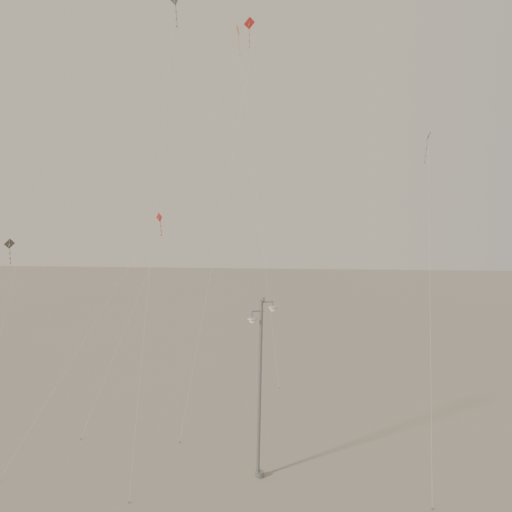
{
  "coord_description": "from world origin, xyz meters",
  "views": [
    {
      "loc": [
        4.47,
        -26.39,
        15.3
      ],
      "look_at": [
        2.3,
        5.0,
        11.49
      ],
      "focal_mm": 40.0,
      "sensor_mm": 36.0,
      "label": 1
    }
  ],
  "objects": [
    {
      "name": "kite_1",
      "position": [
        -2.92,
        6.46,
        20.66
      ],
      "size": [
        1.15,
        9.58,
        26.88
      ],
      "rotation": [
        0.0,
        0.0,
        -0.34
      ],
      "color": "#35312C",
      "rests_on": "ground"
    },
    {
      "name": "ground",
      "position": [
        0.0,
        0.0,
        0.0
      ],
      "size": [
        160.0,
        160.0,
        0.0
      ],
      "primitive_type": "plane",
      "color": "gray",
      "rests_on": "ground"
    },
    {
      "name": "kite_5",
      "position": [
        0.01,
        24.43,
        23.3
      ],
      "size": [
        4.35,
        11.52,
        29.8
      ],
      "rotation": [
        0.0,
        0.0,
        -1.04
      ],
      "color": "#A04F1A",
      "rests_on": "ground"
    },
    {
      "name": "kite_4",
      "position": [
        13.06,
        11.3,
        14.73
      ],
      "size": [
        2.71,
        15.24,
        19.15
      ],
      "rotation": [
        0.0,
        0.0,
        1.9
      ],
      "color": "#35312C",
      "rests_on": "ground"
    },
    {
      "name": "kite_7",
      "position": [
        -1.29,
        17.99,
        22.34
      ],
      "size": [
        9.63,
        15.6,
        28.85
      ],
      "rotation": [
        0.0,
        0.0,
        0.1
      ],
      "color": "maroon",
      "rests_on": "ground"
    },
    {
      "name": "street_lamp",
      "position": [
        2.71,
        2.18,
        5.17
      ],
      "size": [
        1.56,
        0.88,
        9.7
      ],
      "color": "gray",
      "rests_on": "ground"
    },
    {
      "name": "kite_0",
      "position": [
        -10.52,
        12.44,
        27.02
      ],
      "size": [
        5.98,
        8.25,
        33.69
      ],
      "rotation": [
        0.0,
        0.0,
        -0.01
      ],
      "color": "maroon",
      "rests_on": "ground"
    },
    {
      "name": "kite_3",
      "position": [
        -5.74,
        6.55,
        9.96
      ],
      "size": [
        7.15,
        8.23,
        13.73
      ],
      "rotation": [
        0.0,
        0.0,
        -0.43
      ],
      "color": "maroon",
      "rests_on": "ground"
    }
  ]
}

